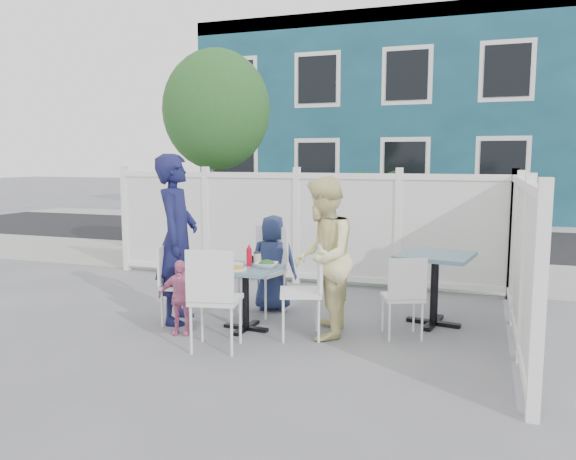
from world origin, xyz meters
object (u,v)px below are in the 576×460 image
(chair_near, at_px, (213,292))
(boy, at_px, (273,263))
(man, at_px, (177,239))
(chair_back, at_px, (266,263))
(main_table, at_px, (246,281))
(chair_left, at_px, (175,278))
(toddler, at_px, (180,297))
(chair_right, at_px, (309,284))
(spare_table, at_px, (435,270))
(woman, at_px, (323,258))
(utility_cabinet, at_px, (166,219))

(chair_near, xyz_separation_m, boy, (0.00, 1.57, -0.00))
(chair_near, height_order, man, man)
(chair_back, bearing_deg, main_table, 109.86)
(chair_left, height_order, chair_back, chair_back)
(boy, bearing_deg, toddler, 52.35)
(chair_back, bearing_deg, chair_left, 60.35)
(boy, bearing_deg, chair_right, 117.91)
(chair_right, relative_size, chair_back, 0.95)
(spare_table, xyz_separation_m, toddler, (-2.45, -1.18, -0.22))
(chair_left, bearing_deg, chair_near, 42.51)
(chair_near, bearing_deg, chair_right, 34.06)
(woman, xyz_separation_m, boy, (-0.83, 0.77, -0.24))
(chair_right, bearing_deg, boy, 20.38)
(man, bearing_deg, chair_left, 175.55)
(chair_back, distance_m, chair_near, 1.46)
(chair_left, distance_m, chair_right, 1.52)
(chair_back, distance_m, man, 1.09)
(utility_cabinet, height_order, spare_table, utility_cabinet)
(main_table, relative_size, toddler, 0.88)
(chair_right, relative_size, chair_near, 0.96)
(chair_left, relative_size, chair_back, 0.86)
(boy, relative_size, toddler, 1.48)
(chair_left, relative_size, boy, 0.76)
(toddler, bearing_deg, main_table, 15.60)
(spare_table, xyz_separation_m, chair_left, (-2.69, -0.86, -0.10))
(main_table, distance_m, chair_near, 0.73)
(main_table, relative_size, woman, 0.42)
(chair_back, bearing_deg, boy, -100.28)
(woman, bearing_deg, chair_back, -137.26)
(chair_left, distance_m, chair_back, 1.09)
(utility_cabinet, distance_m, woman, 5.67)
(chair_back, relative_size, toddler, 1.29)
(utility_cabinet, xyz_separation_m, chair_right, (4.03, -3.94, -0.12))
(man, bearing_deg, boy, -61.68)
(toddler, bearing_deg, chair_back, 48.71)
(boy, bearing_deg, man, 31.31)
(utility_cabinet, distance_m, man, 4.60)
(spare_table, bearing_deg, woman, -143.64)
(man, bearing_deg, woman, -104.47)
(main_table, xyz_separation_m, chair_near, (-0.01, -0.73, 0.05))
(woman, bearing_deg, man, -99.66)
(chair_near, xyz_separation_m, toddler, (-0.57, 0.38, -0.18))
(boy, bearing_deg, chair_back, 52.51)
(spare_table, xyz_separation_m, chair_back, (-1.92, -0.10, -0.02))
(spare_table, bearing_deg, toddler, -154.23)
(woman, height_order, toddler, woman)
(chair_near, distance_m, boy, 1.57)
(main_table, height_order, man, man)
(chair_right, distance_m, chair_back, 1.06)
(utility_cabinet, height_order, boy, utility_cabinet)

